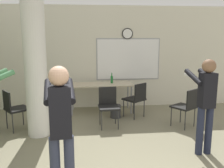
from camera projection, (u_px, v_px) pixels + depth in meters
The scene contains 11 objects.
wall_back at pixel (101, 57), 6.93m from camera, with size 8.00×0.15×2.80m.
support_pillar at pixel (35, 67), 4.86m from camera, with size 0.43×0.43×2.80m.
folding_table at pixel (101, 86), 6.54m from camera, with size 1.64×0.65×0.76m.
bottle_on_table at pixel (112, 79), 6.59m from camera, with size 0.06×0.06×0.28m.
waste_bin at pixel (116, 111), 6.16m from camera, with size 0.26×0.26×0.32m.
chair_near_pillar at pixel (14, 107), 5.28m from camera, with size 0.61×0.61×0.87m.
chair_table_right at pixel (136, 97), 6.10m from camera, with size 0.62×0.62×0.87m.
chair_mid_room at pixel (186, 105), 5.44m from camera, with size 0.61×0.61×0.87m.
chair_table_front at pixel (108, 104), 5.52m from camera, with size 0.46×0.46×0.87m.
person_playing_side at pixel (206, 99), 4.14m from camera, with size 0.40×0.63×1.62m.
person_playing_front at pixel (61, 124), 2.89m from camera, with size 0.42×0.64×1.67m.
Camera 1 is at (-0.40, -1.88, 1.99)m, focal length 40.00 mm.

